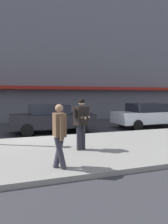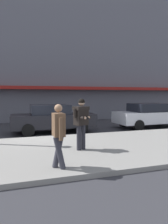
{
  "view_description": "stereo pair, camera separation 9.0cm",
  "coord_description": "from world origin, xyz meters",
  "px_view_note": "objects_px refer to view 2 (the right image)",
  "views": [
    {
      "loc": [
        -1.12,
        -10.37,
        2.08
      ],
      "look_at": [
        1.34,
        -3.37,
        1.49
      ],
      "focal_mm": 35.0,
      "sensor_mm": 36.0,
      "label": 1
    },
    {
      "loc": [
        -1.04,
        -10.4,
        2.08
      ],
      "look_at": [
        1.34,
        -3.37,
        1.49
      ],
      "focal_mm": 35.0,
      "sensor_mm": 36.0,
      "label": 2
    }
  ],
  "objects_px": {
    "pedestrian_dark_coat": "(59,132)",
    "man_texting_on_phone": "(81,118)",
    "parked_sedan_far": "(149,115)",
    "parked_sedan_mid": "(53,118)"
  },
  "relations": [
    {
      "from": "parked_sedan_mid",
      "to": "pedestrian_dark_coat",
      "type": "relative_size",
      "value": 2.67
    },
    {
      "from": "parked_sedan_mid",
      "to": "pedestrian_dark_coat",
      "type": "height_order",
      "value": "pedestrian_dark_coat"
    },
    {
      "from": "parked_sedan_far",
      "to": "pedestrian_dark_coat",
      "type": "height_order",
      "value": "pedestrian_dark_coat"
    },
    {
      "from": "man_texting_on_phone",
      "to": "pedestrian_dark_coat",
      "type": "xyz_separation_m",
      "value": [
        -1.16,
        -1.66,
        -0.14
      ]
    },
    {
      "from": "pedestrian_dark_coat",
      "to": "man_texting_on_phone",
      "type": "bearing_deg",
      "value": 55.04
    },
    {
      "from": "man_texting_on_phone",
      "to": "pedestrian_dark_coat",
      "type": "bearing_deg",
      "value": -124.96
    },
    {
      "from": "pedestrian_dark_coat",
      "to": "parked_sedan_mid",
      "type": "bearing_deg",
      "value": 80.98
    },
    {
      "from": "parked_sedan_mid",
      "to": "pedestrian_dark_coat",
      "type": "xyz_separation_m",
      "value": [
        -1.0,
        -6.29,
        0.32
      ]
    },
    {
      "from": "pedestrian_dark_coat",
      "to": "parked_sedan_far",
      "type": "bearing_deg",
      "value": 40.76
    },
    {
      "from": "parked_sedan_far",
      "to": "parked_sedan_mid",
      "type": "bearing_deg",
      "value": 178.79
    }
  ]
}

